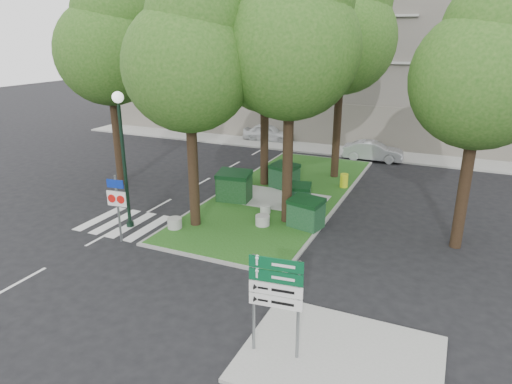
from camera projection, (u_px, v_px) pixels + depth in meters
The scene contains 26 objects.
ground at pixel (195, 257), 17.36m from camera, with size 120.00×120.00×0.00m, color black.
median_island at pixel (283, 194), 24.04m from camera, with size 6.00×16.00×0.12m, color #204714.
median_kerb at pixel (283, 194), 24.05m from camera, with size 6.30×16.30×0.10m, color gray.
sidewalk_corner at pixel (340, 359), 11.81m from camera, with size 5.00×4.00×0.12m, color #999993.
building_sidewalk at pixel (328, 150), 33.29m from camera, with size 42.00×3.00×0.12m, color #999993.
zebra_crossing at pixel (140, 226), 20.10m from camera, with size 5.00×3.00×0.01m, color silver.
apartment_building at pixel (358, 35), 37.17m from camera, with size 41.00×12.00×16.00m, color #BDB58E.
tree_median_near_left at pixel (190, 53), 17.72m from camera, with size 5.20×5.20×10.53m.
tree_median_near_right at pixel (293, 35), 17.87m from camera, with size 5.60×5.60×11.46m.
tree_median_mid at pixel (267, 56), 23.24m from camera, with size 4.80×4.80×9.99m.
tree_median_far at pixel (345, 28), 24.16m from camera, with size 5.80×5.80×11.93m.
tree_street_left at pixel (110, 42), 23.33m from camera, with size 5.40×5.40×11.00m.
tree_street_right at pixel (486, 65), 15.93m from camera, with size 5.00×5.00×10.06m.
dumpster_a at pixel (234, 186), 22.74m from camera, with size 1.78×1.35×1.53m.
dumpster_b at pixel (284, 176), 24.59m from camera, with size 1.74×1.46×1.38m.
dumpster_c at pixel (297, 196), 21.86m from camera, with size 1.44×1.14×1.20m.
dumpster_d at pixel (306, 213), 19.57m from camera, with size 1.63×1.31×1.34m.
bollard_left at pixel (175, 223), 19.59m from camera, with size 0.62×0.62×0.44m, color #999994.
bollard_right at pixel (263, 220), 19.87m from camera, with size 0.63×0.63×0.45m, color #9B9A96.
bollard_mid at pixel (265, 209), 21.27m from camera, with size 0.50×0.50×0.35m, color #A8A8A3.
litter_bin at pixel (344, 181), 24.78m from camera, with size 0.43×0.43×0.75m, color #C1CD18.
street_lamp at pixel (122, 145), 18.91m from camera, with size 0.47×0.47×5.86m.
traffic_sign_pole at pixel (117, 200), 18.06m from camera, with size 0.85×0.14×2.82m.
directional_sign at pixel (276, 291), 11.35m from camera, with size 1.38×0.23×2.76m.
car_white at pixel (268, 133), 35.93m from camera, with size 1.61×3.99×1.36m, color silver.
car_silver at pixel (373, 151), 30.45m from camera, with size 1.37×3.92×1.29m, color #A3A6AB.
Camera 1 is at (8.48, -13.29, 8.00)m, focal length 32.00 mm.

